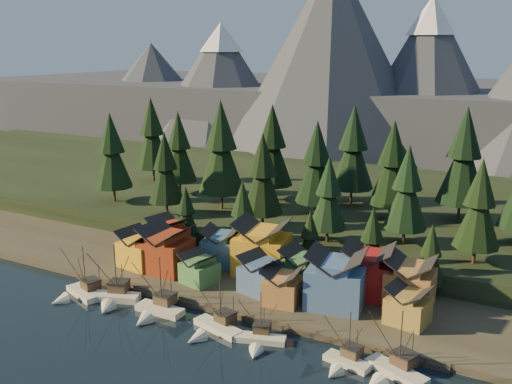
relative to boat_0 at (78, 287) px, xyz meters
The scene contains 44 objects.
ground 33.50m from the boat_0, 13.16° to the right, with size 500.00×500.00×0.00m, color black.
shore_strip 45.94m from the boat_0, 44.87° to the left, with size 400.00×50.00×1.50m, color #363027.
hillside 88.59m from the boat_0, 68.45° to the left, with size 420.00×100.00×6.00m, color black.
dock 33.78m from the boat_0, 15.28° to the left, with size 80.00×4.00×1.00m, color #423A2F.
mountain_ridge 209.27m from the boat_0, 82.17° to the left, with size 560.00×190.00×90.00m.
boat_0 is the anchor object (origin of this frame).
boat_1 8.21m from the boat_0, 11.72° to the left, with size 10.37×11.07×12.94m.
boat_2 19.06m from the boat_0, ahead, with size 10.01×10.92×12.44m.
boat_3 32.43m from the boat_0, ahead, with size 10.79×11.30×11.24m.
boat_4 41.67m from the boat_0, ahead, with size 9.58×9.98×10.13m.
boat_5 57.17m from the boat_0, ahead, with size 8.32×8.84×10.23m.
boat_6 64.75m from the boat_0, ahead, with size 10.98×11.48×12.12m.
house_front_0 17.45m from the boat_0, 81.13° to the left, with size 9.51×9.11×8.52m.
house_front_1 20.45m from the boat_0, 61.24° to the left, with size 10.03×9.64×10.32m.
house_front_2 25.05m from the boat_0, 37.79° to the left, with size 8.10×8.14×6.54m.
house_front_3 37.85m from the boat_0, 27.14° to the left, with size 9.28×9.01×7.94m.
house_front_4 42.16m from the boat_0, 20.74° to the left, with size 7.67×8.14×6.97m.
house_front_5 52.53m from the boat_0, 20.48° to the left, with size 11.93×11.12×11.15m.
house_front_6 65.52m from the boat_0, 15.84° to the left, with size 8.02×7.70×7.08m.
house_back_0 26.97m from the boat_0, 83.04° to the left, with size 9.75×9.50×8.97m.
house_back_1 32.14m from the boat_0, 54.19° to the left, with size 9.67×9.74×8.92m.
house_back_2 39.46m from the boat_0, 42.71° to the left, with size 12.69×11.92×11.96m.
house_back_3 46.41m from the boat_0, 29.68° to the left, with size 9.14×8.29×8.61m.
house_back_4 59.11m from the boat_0, 26.23° to the left, with size 10.84×10.51×10.54m.
house_back_5 66.61m from the boat_0, 22.43° to the left, with size 8.97×9.07×9.81m.
tree_hill_0 56.20m from the boat_0, 123.57° to the left, with size 11.15×11.15×25.98m.
tree_hill_1 65.28m from the boat_0, 106.13° to the left, with size 10.91×10.91×25.42m.
tree_hill_2 44.10m from the boat_0, 100.47° to the left, with size 9.71×9.71×22.63m.
tree_hill_3 56.25m from the boat_0, 87.23° to the left, with size 13.04×13.04×30.38m.
tree_hill_4 70.85m from the boat_0, 81.11° to the left, with size 12.15×12.15×28.29m.
tree_hill_5 50.02m from the boat_0, 64.15° to the left, with size 10.32×10.32×24.05m.
tree_hill_6 66.52m from the boat_0, 63.56° to the left, with size 11.09×11.09×25.84m.
tree_hill_7 57.75m from the boat_0, 46.34° to the left, with size 8.72×8.72×20.30m.
tree_hill_8 81.47m from the boat_0, 54.14° to the left, with size 11.27×11.27×26.26m.
tree_hill_9 74.09m from the boat_0, 40.99° to the left, with size 9.97×9.97×23.22m.
tree_hill_10 97.73m from the boat_0, 49.18° to the left, with size 12.80×12.80×29.81m.
tree_hill_11 83.83m from the boat_0, 31.00° to the left, with size 9.65×9.65×22.49m.
tree_hill_15 83.45m from the boat_0, 66.37° to the left, with size 12.24×12.24×28.51m.
tree_hill_16 81.08m from the boat_0, 116.74° to the left, with size 12.05×12.05×28.07m.
tree_shore_0 33.61m from the boat_0, 82.02° to the left, with size 6.72×6.72×15.66m.
tree_shore_1 39.51m from the boat_0, 57.62° to the left, with size 8.10×8.10×18.86m.
tree_shore_2 50.05m from the boat_0, 40.79° to the left, with size 6.01×6.01×14.01m.
tree_shore_3 61.44m from the boat_0, 32.15° to the left, with size 7.16×7.16×16.68m.
tree_shore_4 71.69m from the boat_0, 27.01° to the left, with size 6.38×6.38×14.86m.
Camera 1 is at (50.90, -70.32, 50.27)m, focal length 40.00 mm.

